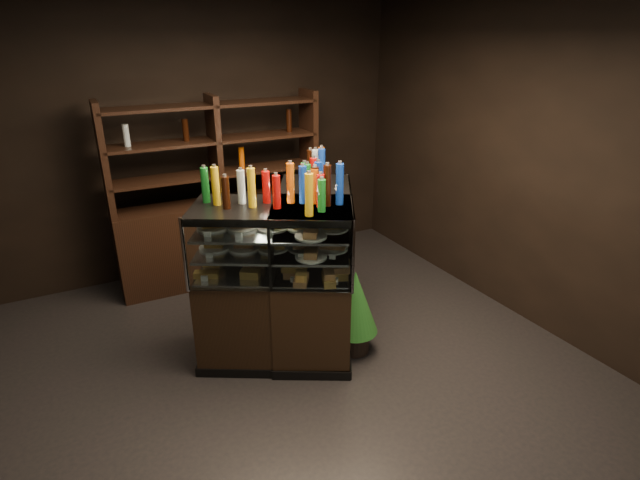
# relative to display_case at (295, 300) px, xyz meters

# --- Properties ---
(ground) EXTENTS (5.00, 5.00, 0.00)m
(ground) POSITION_rel_display_case_xyz_m (-0.33, -0.43, -0.46)
(ground) COLOR black
(ground) RESTS_ON ground
(room_shell) EXTENTS (5.02, 5.02, 3.01)m
(room_shell) POSITION_rel_display_case_xyz_m (-0.33, -0.43, 1.48)
(room_shell) COLOR black
(room_shell) RESTS_ON ground
(display_case) EXTENTS (1.68, 1.40, 1.37)m
(display_case) POSITION_rel_display_case_xyz_m (0.00, 0.00, 0.00)
(display_case) COLOR black
(display_case) RESTS_ON ground
(food_display) EXTENTS (1.32, 1.10, 0.42)m
(food_display) POSITION_rel_display_case_xyz_m (0.00, -0.00, 0.60)
(food_display) COLOR gold
(food_display) RESTS_ON display_case
(bottles_top) EXTENTS (1.16, 0.96, 0.30)m
(bottles_top) POSITION_rel_display_case_xyz_m (-0.00, 0.00, 1.04)
(bottles_top) COLOR black
(bottles_top) RESTS_ON display_case
(potted_conifer) EXTENTS (0.40, 0.40, 0.86)m
(potted_conifer) POSITION_rel_display_case_xyz_m (0.42, -0.29, 0.03)
(potted_conifer) COLOR black
(potted_conifer) RESTS_ON ground
(back_shelving) EXTENTS (2.20, 0.47, 2.00)m
(back_shelving) POSITION_rel_display_case_xyz_m (-0.12, 1.62, 0.15)
(back_shelving) COLOR black
(back_shelving) RESTS_ON ground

